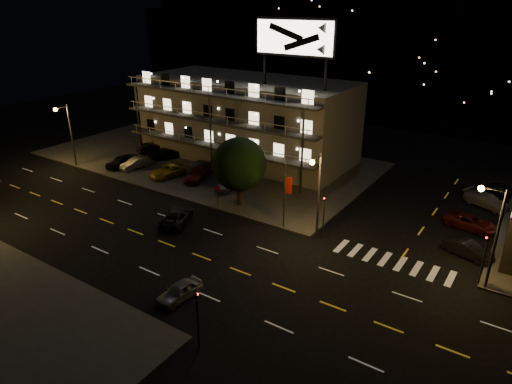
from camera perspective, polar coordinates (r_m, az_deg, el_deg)
The scene contains 29 objects.
ground at distance 39.99m, azimuth -9.04°, elevation -7.18°, with size 140.00×140.00×0.00m, color black.
curb_nw at distance 62.17m, azimuth -6.23°, elevation 4.21°, with size 44.00×24.00×0.15m, color #383836.
motel at distance 61.28m, azimuth -1.14°, elevation 9.20°, with size 28.00×13.80×18.10m.
hill_backdrop at distance 98.76m, azimuth 16.71°, elevation 17.17°, with size 120.00×25.00×24.00m.
streetlight_nw at distance 61.80m, azimuth -22.45°, elevation 7.22°, with size 0.44×1.92×8.00m.
streetlight_nc at distance 39.32m, azimuth 7.67°, elevation 0.43°, with size 0.44×1.92×8.00m.
streetlight_ne at distance 36.44m, azimuth 27.48°, elevation -4.00°, with size 1.92×0.44×8.00m.
signal_nw at distance 40.56m, azimuth 8.48°, elevation -2.60°, with size 0.20×0.27×4.60m.
signal_sw at distance 28.26m, azimuth -7.34°, elevation -15.03°, with size 0.20×0.27×4.60m.
signal_ne at distance 37.67m, azimuth 26.66°, elevation -7.09°, with size 0.27×0.20×4.60m.
banner_north at distance 41.76m, azimuth 3.66°, elevation -0.31°, with size 0.83×0.16×6.40m.
stop_sign at distance 46.78m, azimuth -4.85°, elevation -0.00°, with size 0.91×0.11×2.61m.
tree at distance 46.03m, azimuth -2.14°, elevation 3.31°, with size 5.72×5.51×7.20m.
lot_car_0 at distance 60.69m, azimuth -16.46°, elevation 3.73°, with size 1.75×4.35×1.48m, color black.
lot_car_1 at distance 59.68m, azimuth -14.87°, elevation 3.50°, with size 1.38×3.95×1.30m, color gray.
lot_car_2 at distance 56.05m, azimuth -10.75°, elevation 2.64°, with size 2.25×4.89×1.36m, color gold.
lot_car_3 at distance 54.40m, azimuth -7.35°, elevation 2.24°, with size 1.91×4.71×1.37m, color #55150C.
lot_car_4 at distance 51.37m, azimuth -3.76°, elevation 1.07°, with size 1.52×3.78×1.29m, color gray.
lot_car_5 at distance 65.23m, azimuth -12.84°, elevation 5.38°, with size 1.48×4.24×1.40m, color black.
lot_car_6 at distance 62.88m, azimuth -11.19°, elevation 4.81°, with size 2.14×4.65×1.29m, color black.
lot_car_7 at distance 56.86m, azimuth -6.55°, elevation 3.25°, with size 2.04×5.02×1.46m, color gray.
lot_car_8 at distance 54.45m, azimuth -2.33°, elevation 2.37°, with size 1.48×3.69×1.26m, color black.
lot_car_9 at distance 53.16m, azimuth -0.64°, elevation 1.88°, with size 1.35×3.86×1.27m, color #55150C.
side_car_0 at distance 42.16m, azimuth 25.00°, elevation -6.53°, with size 1.42×4.06×1.34m, color black.
side_car_1 at distance 47.20m, azimuth 25.24°, elevation -3.46°, with size 2.14×4.64×1.29m, color #55150C.
side_car_2 at distance 53.00m, azimuth 26.89°, elevation -0.91°, with size 1.92×4.72×1.37m, color gray.
side_car_3 at distance 57.43m, azimuth 28.79°, elevation 0.44°, with size 1.60×3.98×1.36m, color black.
road_car_east at distance 33.79m, azimuth -9.58°, elevation -12.14°, with size 1.49×3.69×1.26m, color gray.
road_car_west at distance 44.30m, azimuth -9.91°, elevation -3.13°, with size 2.23×4.83×1.34m, color black.
Camera 1 is at (24.19, -24.90, 19.85)m, focal length 32.00 mm.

